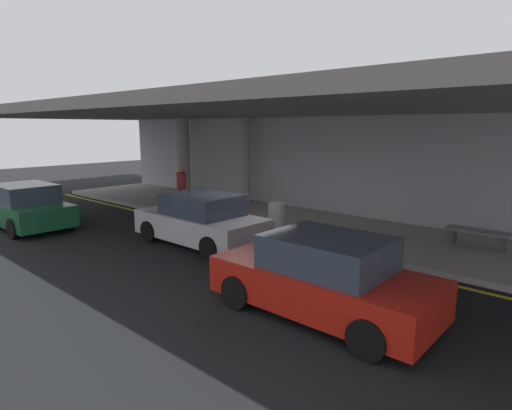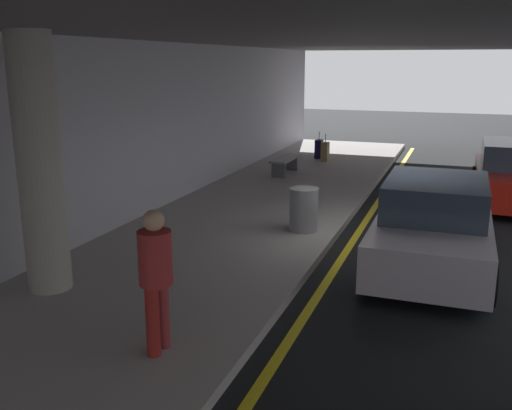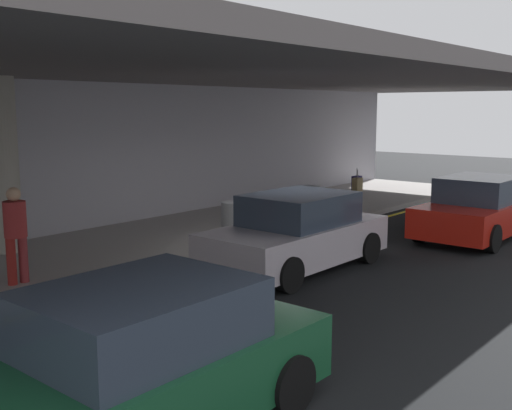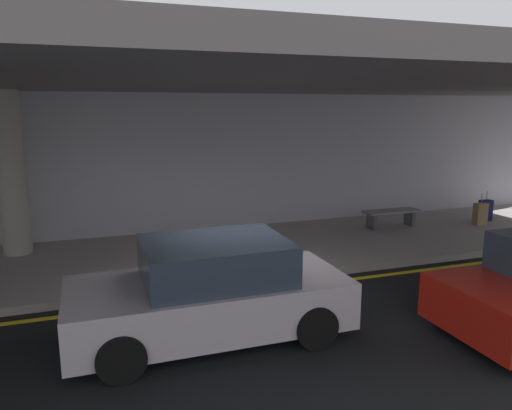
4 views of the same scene
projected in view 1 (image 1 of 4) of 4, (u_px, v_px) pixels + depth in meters
The scene contains 13 objects.
ground_plane at pixel (239, 243), 12.48m from camera, with size 60.00×60.00×0.00m, color black.
sidewalk at pixel (300, 223), 14.73m from camera, with size 26.00×4.20×0.15m, color #A19C98.
lane_stripe_yellow at pixel (254, 239), 12.98m from camera, with size 26.00×0.14×0.01m, color yellow.
support_column_far_left at pixel (183, 156), 20.57m from camera, with size 0.62×0.62×3.65m, color #A3A091.
support_column_left_mid at pixel (243, 161), 17.95m from camera, with size 0.62×0.62×3.65m, color #A6A091.
ceiling_overhang at pixel (294, 110), 13.66m from camera, with size 28.00×13.20×0.30m, color slate.
terminal_back_wall at pixel (336, 167), 16.05m from camera, with size 26.00×0.30×3.80m, color #B5B2BD.
car_red at pixel (324, 278), 7.61m from camera, with size 4.10×1.92×1.50m.
car_dark_green at pixel (25, 207), 14.33m from camera, with size 4.10×1.92×1.50m.
car_silver at pixel (201, 221), 12.24m from camera, with size 4.10×1.92×1.50m.
traveler_with_luggage at pixel (181, 184), 17.05m from camera, with size 0.38×0.38×1.68m.
bench_metal at pixel (477, 235), 11.50m from camera, with size 1.60×0.50×0.48m.
trash_bin_steel at pixel (277, 216), 13.53m from camera, with size 0.56×0.56×0.85m, color gray.
Camera 1 is at (8.41, -8.65, 3.40)m, focal length 29.49 mm.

